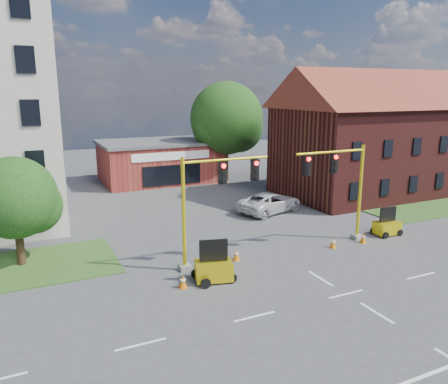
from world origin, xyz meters
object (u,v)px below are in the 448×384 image
(signal_mast_west, at_px, (212,197))
(trailer_east, at_px, (387,227))
(signal_mast_east, at_px, (340,183))
(pickup_white, at_px, (270,202))
(trailer_west, at_px, (214,269))

(signal_mast_west, xyz_separation_m, trailer_east, (12.76, -0.18, -3.34))
(signal_mast_east, height_order, pickup_white, signal_mast_east)
(trailer_west, relative_size, trailer_east, 1.15)
(trailer_east, xyz_separation_m, pickup_white, (-4.17, 8.28, 0.21))
(signal_mast_west, distance_m, trailer_east, 13.19)
(trailer_east, bearing_deg, signal_mast_east, -178.68)
(signal_mast_east, bearing_deg, signal_mast_west, 180.00)
(signal_mast_west, xyz_separation_m, signal_mast_east, (8.71, 0.00, 0.00))
(signal_mast_east, relative_size, trailer_west, 2.93)
(signal_mast_west, relative_size, trailer_west, 2.93)
(signal_mast_east, bearing_deg, trailer_west, -168.68)
(trailer_west, height_order, trailer_east, trailer_west)
(trailer_east, relative_size, pickup_white, 0.32)
(trailer_east, bearing_deg, trailer_west, -168.90)
(signal_mast_east, height_order, trailer_west, signal_mast_east)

